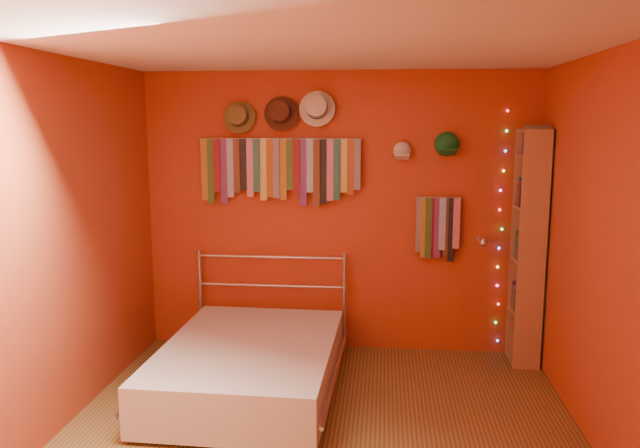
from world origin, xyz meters
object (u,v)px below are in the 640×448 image
(reading_lamp, at_px, (483,242))
(bookshelf, at_px, (534,247))
(bed, at_px, (250,365))
(tie_rack, at_px, (279,167))

(reading_lamp, height_order, bookshelf, bookshelf)
(reading_lamp, xyz_separation_m, bookshelf, (0.42, 0.02, -0.04))
(bed, bearing_deg, reading_lamp, 25.01)
(reading_lamp, distance_m, bed, 2.18)
(reading_lamp, xyz_separation_m, bed, (-1.84, -0.81, -0.85))
(tie_rack, relative_size, bookshelf, 0.72)
(tie_rack, relative_size, bed, 0.77)
(bookshelf, distance_m, bed, 2.54)
(tie_rack, relative_size, reading_lamp, 4.73)
(tie_rack, height_order, bed, tie_rack)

